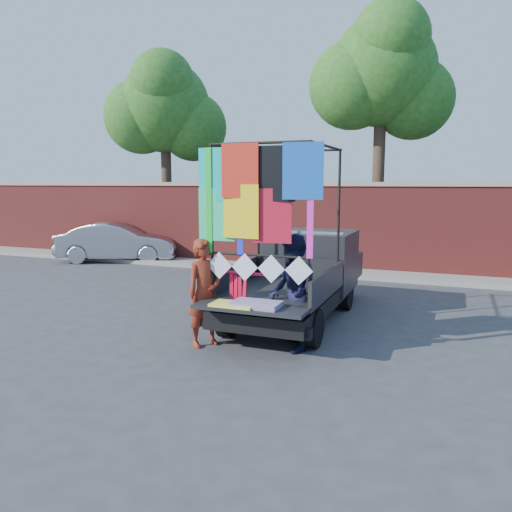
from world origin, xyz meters
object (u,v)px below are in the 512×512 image
at_px(sedan, 118,242).
at_px(man, 292,293).
at_px(pickup_truck, 304,273).
at_px(woman, 205,293).

bearing_deg(sedan, man, -150.92).
height_order(pickup_truck, sedan, pickup_truck).
height_order(sedan, woman, woman).
bearing_deg(man, woman, -106.49).
xyz_separation_m(woman, man, (1.35, 0.30, 0.05)).
relative_size(pickup_truck, woman, 2.94).
bearing_deg(sedan, pickup_truck, -141.19).
relative_size(pickup_truck, sedan, 1.31).
bearing_deg(man, sedan, -157.42).
distance_m(pickup_truck, sedan, 8.63).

